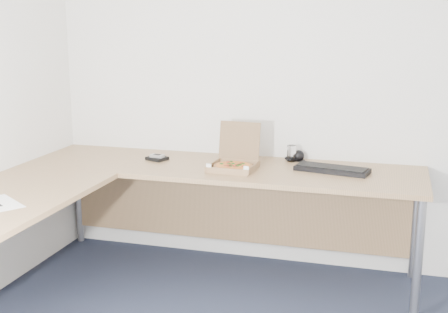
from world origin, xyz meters
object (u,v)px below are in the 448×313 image
(drinking_glass, at_px, (292,153))
(wallet, at_px, (157,158))
(pizza_box, at_px, (234,164))
(desk, at_px, (148,184))
(keyboard, at_px, (332,169))

(drinking_glass, height_order, wallet, drinking_glass)
(pizza_box, height_order, wallet, pizza_box)
(desk, bearing_deg, wallet, 105.62)
(desk, bearing_deg, keyboard, 24.92)
(desk, xyz_separation_m, pizza_box, (0.42, 0.37, 0.06))
(desk, relative_size, drinking_glass, 23.64)
(drinking_glass, bearing_deg, wallet, -166.59)
(pizza_box, xyz_separation_m, wallet, (-0.55, 0.10, -0.02))
(pizza_box, distance_m, keyboard, 0.60)
(desk, distance_m, wallet, 0.49)
(drinking_glass, xyz_separation_m, keyboard, (0.28, -0.21, -0.04))
(keyboard, xyz_separation_m, wallet, (-1.14, 0.00, -0.00))
(wallet, bearing_deg, pizza_box, 9.88)
(keyboard, relative_size, wallet, 3.60)
(pizza_box, bearing_deg, desk, -135.23)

